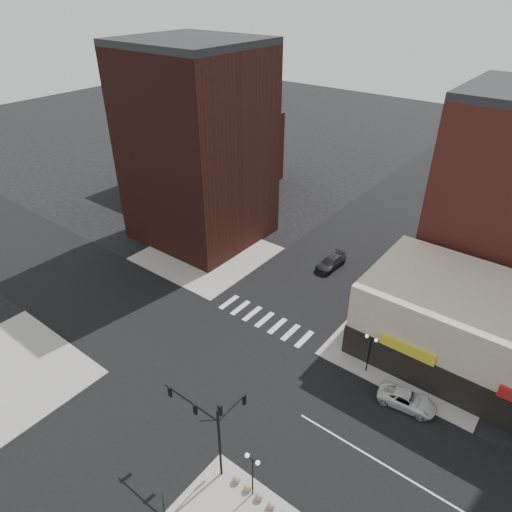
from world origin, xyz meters
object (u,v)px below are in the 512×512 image
Objects in this scene: street_lamp_ne at (370,345)px; dark_sedan_north at (331,263)px; street_lamp_se_a at (252,467)px; white_suv at (407,399)px; traffic_signal at (212,421)px.

street_lamp_ne is 0.82× the size of dark_sedan_north.
white_suv is at bearing 69.11° from street_lamp_se_a.
street_lamp_ne is at bearing -46.00° from dark_sedan_north.
street_lamp_se_a reaches higher than white_suv.
street_lamp_se_a is 0.82× the size of dark_sedan_north.
street_lamp_ne reaches higher than white_suv.
white_suv is (4.53, -1.50, -2.61)m from street_lamp_ne.
white_suv is 0.97× the size of dark_sedan_north.
street_lamp_ne is 18.27m from dark_sedan_north.
traffic_signal is 1.54× the size of dark_sedan_north.
traffic_signal is at bearing -106.75° from street_lamp_ne.
street_lamp_se_a is (3.76, -0.17, -1.67)m from traffic_signal.
traffic_signal is 1.87× the size of street_lamp_se_a.
dark_sedan_north is at bearing 39.22° from white_suv.
white_suv is (5.53, 14.50, -2.61)m from street_lamp_se_a.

